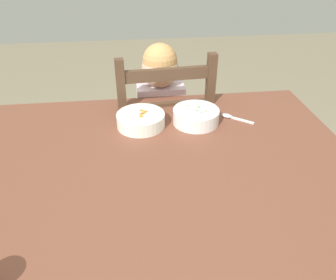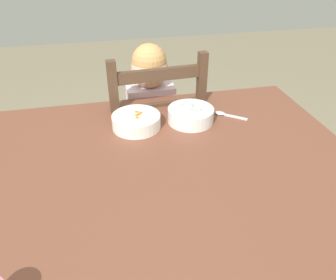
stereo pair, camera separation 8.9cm
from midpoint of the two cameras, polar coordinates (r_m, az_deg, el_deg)
dining_table at (r=1.14m, az=-2.62°, el=-8.43°), size 1.31×1.05×0.73m
dining_chair at (r=1.71m, az=-4.02°, el=-0.51°), size 0.45×0.45×0.95m
child_figure at (r=1.62m, az=-4.35°, el=4.57°), size 0.32×0.31×0.95m
bowl_of_peas at (r=1.32m, az=1.95°, el=4.28°), size 0.18×0.18×0.06m
bowl_of_carrots at (r=1.29m, az=-7.36°, el=3.19°), size 0.18×0.18×0.05m
spoon at (r=1.39m, az=7.79°, el=4.30°), size 0.12×0.10×0.01m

